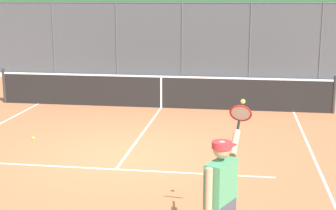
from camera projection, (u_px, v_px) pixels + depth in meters
ground_plane at (126, 156)px, 10.20m from camera, size 60.00×60.00×0.00m
court_line_markings at (113, 174)px, 9.19m from camera, size 7.72×9.88×0.01m
fence_backdrop at (184, 34)px, 19.78m from camera, size 18.69×1.37×3.56m
tennis_net at (161, 91)px, 14.56m from camera, size 9.92×0.09×1.07m
tennis_player at (221, 196)px, 5.81m from camera, size 0.56×1.33×1.90m
tennis_ball_near_baseline at (33, 138)px, 11.40m from camera, size 0.07×0.07×0.07m
tennis_ball_near_net at (224, 162)px, 9.78m from camera, size 0.07×0.07×0.07m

